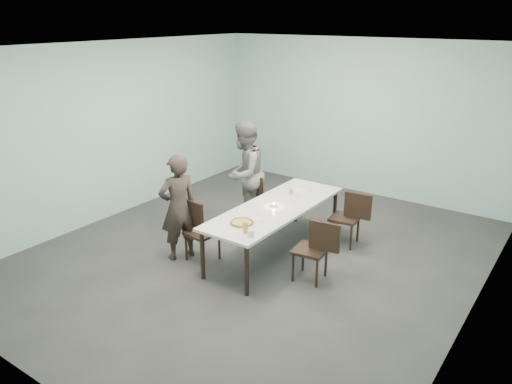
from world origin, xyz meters
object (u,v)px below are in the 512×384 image
Objects in this scene: pizza at (242,223)px; tealight at (274,205)px; chair_far_right at (350,215)px; amber_tumbler at (291,191)px; chair_near_right at (316,247)px; chair_near_left at (198,227)px; table at (275,210)px; diner_near at (178,207)px; beer_glass at (245,228)px; water_tumbler at (251,233)px; chair_far_left at (258,198)px; diner_far at (244,174)px; side_plate at (257,219)px.

tealight reaches higher than pizza.
pizza is at bearing 58.25° from chair_far_right.
chair_near_right is at bearing -44.72° from amber_tumbler.
chair_near_left is at bearing -135.95° from tealight.
diner_near is at bearing -139.15° from table.
beer_glass is at bearing -77.84° from tealight.
water_tumbler is 1.09m from tealight.
chair_far_left is 1.08m from tealight.
chair_far_left is 9.67× the size of water_tumbler.
pizza is (1.02, -1.45, -0.12)m from diner_far.
amber_tumbler is at bearing 96.61° from tealight.
chair_near_left is at bearing -136.06° from table.
diner_far is at bearing 146.92° from tealight.
chair_far_right is at bearing 18.56° from amber_tumbler.
chair_far_right is at bearing 90.09° from diner_far.
diner_near is at bearing -162.39° from side_plate.
chair_near_left is 1.47m from chair_far_left.
chair_far_left is 2.09m from water_tumbler.
table is 1.07m from chair_far_left.
chair_far_left is 2.00m from chair_near_right.
side_plate is at bearing 57.06° from chair_far_right.
water_tumbler is (-0.48, -1.95, 0.29)m from chair_far_right.
table is 17.35× the size of beer_glass.
chair_near_left is 1.00× the size of chair_far_left.
diner_near reaches higher than tealight.
water_tumbler is (1.38, -0.14, 0.01)m from diner_near.
chair_near_right reaches higher than water_tumbler.
chair_far_left is 1.99m from beer_glass.
side_plate reaches higher than table.
chair_near_right is 1.00× the size of chair_far_right.
water_tumbler reaches higher than pizza.
diner_near is 1.57m from diner_far.
chair_near_right is at bearing -23.13° from table.
water_tumbler is at bearing -22.98° from beer_glass.
chair_near_left is 1.20m from water_tumbler.
chair_near_left is 10.88× the size of amber_tumbler.
side_plate is (1.13, 0.36, -0.03)m from diner_near.
chair_near_right is 0.99m from beer_glass.
table is 0.57m from side_plate.
beer_glass is 1.67× the size of water_tumbler.
table is 2.99× the size of chair_far_right.
amber_tumbler reaches higher than tealight.
diner_near is 1.38m from tealight.
diner_far is 31.78× the size of tealight.
beer_glass reaches higher than pizza.
beer_glass is (1.26, -0.09, 0.04)m from diner_near.
chair_far_right is 1.89m from diner_far.
diner_far is (-1.04, 0.65, 0.20)m from table.
beer_glass is at bearing -73.32° from side_plate.
chair_near_left is 1.08m from beer_glass.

